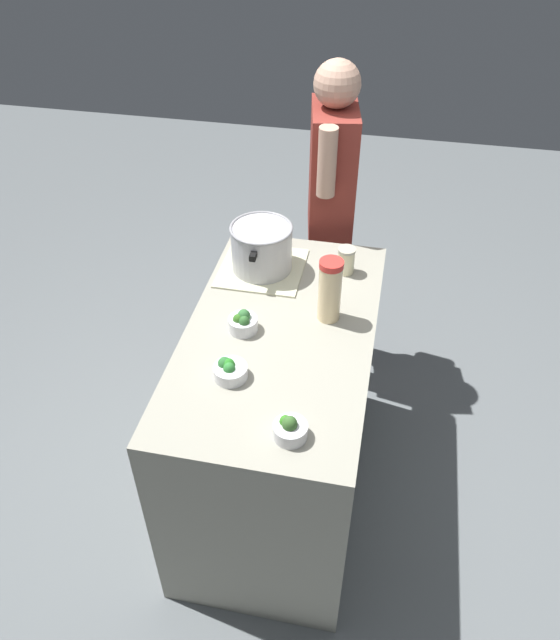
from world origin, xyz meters
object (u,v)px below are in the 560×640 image
Objects in this scene: broccoli_bowl_center at (243,323)px; broccoli_bowl_back at (229,370)px; mason_jar at (346,260)px; broccoli_bowl_front at (290,429)px; cooking_pot at (262,247)px; person_cook at (329,217)px; lemonade_pitcher at (330,290)px.

broccoli_bowl_center is 0.24m from broccoli_bowl_back.
mason_jar reaches higher than broccoli_bowl_front.
broccoli_bowl_front is (-0.84, -0.28, -0.08)m from cooking_pot.
person_cook is (0.53, -0.21, -0.15)m from cooking_pot.
broccoli_bowl_front is at bearing -130.46° from broccoli_bowl_back.
lemonade_pitcher is at bearing -36.80° from broccoli_bowl_back.
cooking_pot is 0.40m from broccoli_bowl_center.
broccoli_bowl_back is (-0.24, -0.01, -0.01)m from broccoli_bowl_center.
cooking_pot is 0.41m from lemonade_pitcher.
broccoli_bowl_front is at bearing -161.66° from cooking_pot.
lemonade_pitcher is at bearing -65.41° from broccoli_bowl_center.
broccoli_bowl_center is (-0.14, 0.30, -0.09)m from lemonade_pitcher.
cooking_pot is 1.27× the size of lemonade_pitcher.
lemonade_pitcher is at bearing -172.42° from person_cook.
cooking_pot reaches higher than broccoli_bowl_center.
lemonade_pitcher is 2.36× the size of broccoli_bowl_center.
broccoli_bowl_center reaches higher than broccoli_bowl_front.
cooking_pot reaches higher than broccoli_bowl_front.
broccoli_bowl_center is 0.07× the size of person_cook.
mason_jar is 0.75m from broccoli_bowl_back.
broccoli_bowl_back is at bearing 171.38° from person_cook.
lemonade_pitcher is 2.21× the size of broccoli_bowl_back.
lemonade_pitcher reaches higher than broccoli_bowl_center.
broccoli_bowl_front is (-0.59, 0.03, -0.10)m from lemonade_pitcher.
broccoli_bowl_center is (-0.44, 0.32, -0.02)m from mason_jar.
cooking_pot is 0.64m from broccoli_bowl_back.
cooking_pot is 0.20× the size of person_cook.
person_cook is (0.92, -0.19, -0.07)m from broccoli_bowl_center.
person_cook is (1.16, -0.18, -0.07)m from broccoli_bowl_back.
broccoli_bowl_back is (-0.63, -0.03, -0.08)m from cooking_pot.
mason_jar reaches higher than broccoli_bowl_back.
mason_jar is 0.89m from broccoli_bowl_front.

